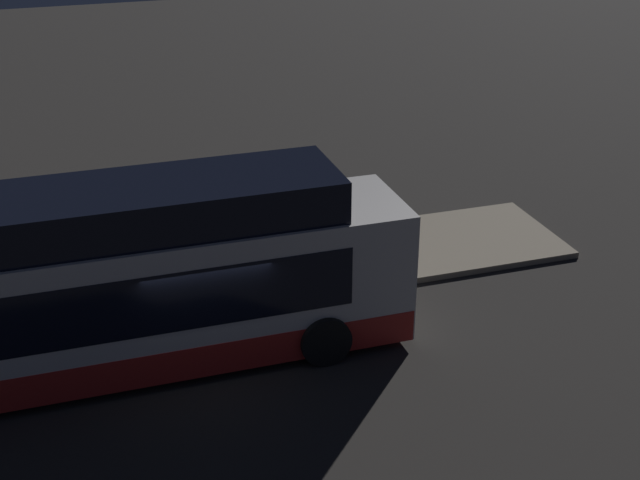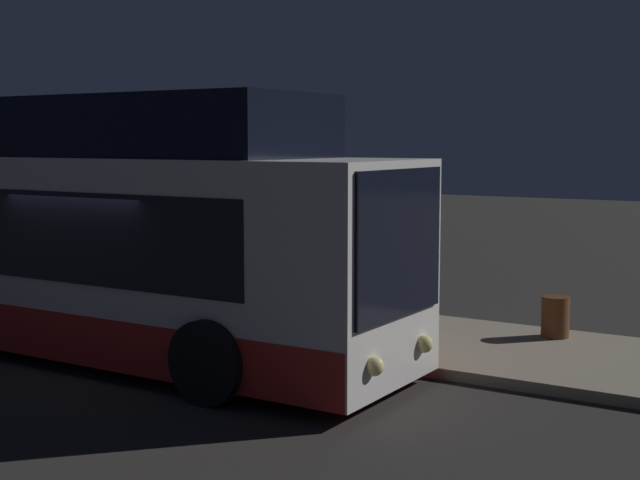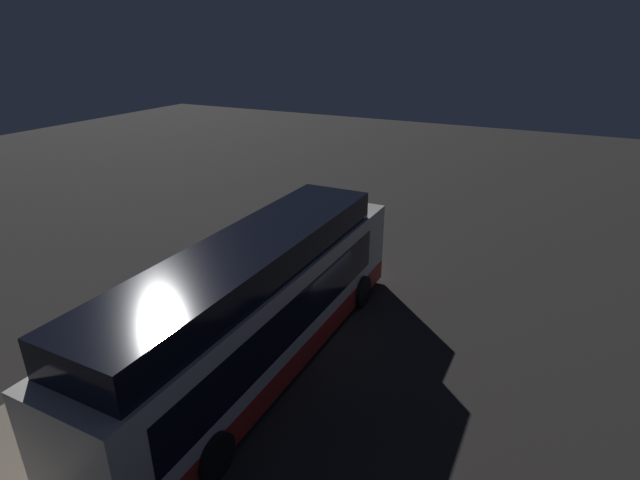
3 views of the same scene
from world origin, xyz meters
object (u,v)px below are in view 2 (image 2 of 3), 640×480
(bus_lead, at_px, (44,235))
(passenger_boarding, at_px, (364,272))
(sign_post, at_px, (189,224))
(trash_bin, at_px, (555,317))
(suitcase, at_px, (370,325))
(passenger_waiting, at_px, (348,278))

(bus_lead, relative_size, passenger_boarding, 7.20)
(bus_lead, xyz_separation_m, sign_post, (0.94, 2.43, 0.03))
(sign_post, distance_m, trash_bin, 6.43)
(sign_post, bearing_deg, bus_lead, -111.19)
(bus_lead, bearing_deg, suitcase, 19.87)
(bus_lead, relative_size, sign_post, 5.02)
(suitcase, distance_m, sign_post, 4.24)
(sign_post, bearing_deg, suitcase, -9.14)
(passenger_waiting, relative_size, suitcase, 1.87)
(passenger_waiting, bearing_deg, passenger_boarding, -6.61)
(suitcase, bearing_deg, passenger_waiting, 154.85)
(passenger_boarding, height_order, trash_bin, passenger_boarding)
(trash_bin, bearing_deg, bus_lead, -149.66)
(bus_lead, distance_m, suitcase, 5.40)
(passenger_boarding, xyz_separation_m, passenger_waiting, (0.35, -1.11, 0.07))
(bus_lead, relative_size, suitcase, 12.59)
(suitcase, xyz_separation_m, trash_bin, (2.07, 2.32, -0.05))
(suitcase, relative_size, trash_bin, 1.53)
(sign_post, xyz_separation_m, trash_bin, (6.07, 1.68, -1.31))
(passenger_waiting, relative_size, sign_post, 0.74)
(passenger_waiting, distance_m, suitcase, 0.85)
(sign_post, bearing_deg, passenger_waiting, -6.53)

